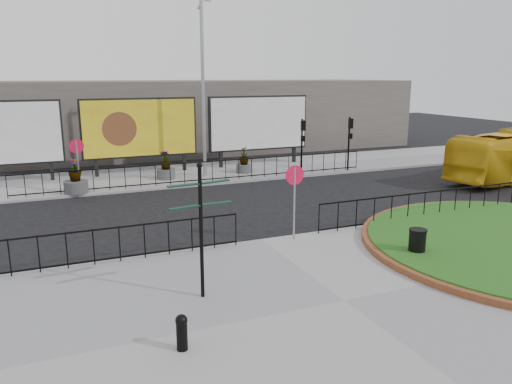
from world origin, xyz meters
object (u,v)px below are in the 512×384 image
planter_b (166,168)px  litter_bin (417,243)px  fingerpost_sign (201,217)px  lamp_post (203,86)px  planter_a (76,180)px  bollard (182,331)px  billboard_mid (140,128)px  planter_c (244,162)px

planter_b → litter_bin: bearing=-73.7°
fingerpost_sign → planter_b: 14.73m
lamp_post → planter_a: size_ratio=5.67×
fingerpost_sign → bollard: (-1.09, -2.18, -1.60)m
fingerpost_sign → billboard_mid: bearing=81.5°
bollard → planter_a: size_ratio=0.46×
bollard → planter_a: (-1.01, 15.03, 0.18)m
fingerpost_sign → planter_c: 16.04m
litter_bin → planter_b: planter_b is taller
planter_b → planter_c: 4.39m
billboard_mid → fingerpost_sign: size_ratio=1.86×
billboard_mid → planter_a: bearing=-135.7°
fingerpost_sign → bollard: 2.91m
bollard → litter_bin: (7.71, 2.27, 0.03)m
bollard → lamp_post: bearing=71.2°
planter_a → lamp_post: bearing=13.5°
planter_c → fingerpost_sign: bearing=-115.3°
fingerpost_sign → bollard: bearing=-119.5°
lamp_post → planter_b: 4.68m
planter_a → planter_b: planter_a is taller
fingerpost_sign → planter_c: bearing=61.7°
fingerpost_sign → planter_a: fingerpost_sign is taller
fingerpost_sign → litter_bin: 6.80m
lamp_post → bollard: (-5.66, -16.63, -4.30)m
lamp_post → bollard: bearing=-108.8°
litter_bin → planter_b: (-4.19, 14.36, 0.10)m
fingerpost_sign → planter_c: (6.82, 14.45, -1.43)m
planter_b → planter_c: size_ratio=1.02×
litter_bin → planter_a: 15.46m
litter_bin → planter_a: planter_a is taller
lamp_post → planter_c: (2.25, -0.00, -4.13)m
lamp_post → planter_a: lamp_post is taller
planter_c → litter_bin: bearing=-90.8°
billboard_mid → planter_c: bearing=-20.5°
bollard → planter_c: bearing=64.6°
planter_b → planter_a: bearing=-160.5°
planter_b → fingerpost_sign: bearing=-99.5°
lamp_post → planter_c: 4.70m
fingerpost_sign → lamp_post: bearing=69.4°
billboard_mid → fingerpost_sign: billboard_mid is taller
litter_bin → fingerpost_sign: bearing=-179.2°
bollard → planter_a: 15.07m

